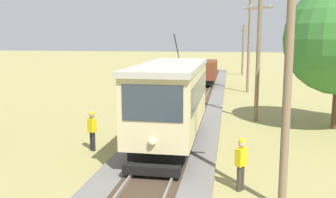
{
  "coord_description": "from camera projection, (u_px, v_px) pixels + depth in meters",
  "views": [
    {
      "loc": [
        2.54,
        5.2,
        4.97
      ],
      "look_at": [
        -0.61,
        23.79,
        1.76
      ],
      "focal_mm": 39.12,
      "sensor_mm": 36.0,
      "label": 1
    }
  ],
  "objects": [
    {
      "name": "red_tram",
      "position": [
        171.0,
        100.0,
        16.23
      ],
      "size": [
        2.6,
        8.54,
        4.79
      ],
      "color": "beige",
      "rests_on": "rail_right"
    },
    {
      "name": "freight_car",
      "position": [
        204.0,
        71.0,
        36.57
      ],
      "size": [
        2.4,
        5.2,
        2.31
      ],
      "color": "brown",
      "rests_on": "rail_right"
    },
    {
      "name": "utility_pole_near_tram",
      "position": [
        288.0,
        66.0,
        10.2
      ],
      "size": [
        1.4,
        0.55,
        8.13
      ],
      "color": "#7A664C",
      "rests_on": "ground"
    },
    {
      "name": "utility_pole_mid",
      "position": [
        258.0,
        56.0,
        21.33
      ],
      "size": [
        1.4,
        0.28,
        7.54
      ],
      "color": "#7A664C",
      "rests_on": "ground"
    },
    {
      "name": "utility_pole_far",
      "position": [
        249.0,
        45.0,
        32.49
      ],
      "size": [
        1.4,
        0.29,
        8.4
      ],
      "color": "#7A664C",
      "rests_on": "ground"
    },
    {
      "name": "utility_pole_distant",
      "position": [
        243.0,
        49.0,
        47.61
      ],
      "size": [
        1.4,
        0.51,
        6.54
      ],
      "color": "#7A664C",
      "rests_on": "ground"
    },
    {
      "name": "track_worker",
      "position": [
        241.0,
        162.0,
        11.82
      ],
      "size": [
        0.42,
        0.45,
        1.78
      ],
      "rotation": [
        0.0,
        0.0,
        -0.67
      ],
      "color": "#38332D",
      "rests_on": "ground"
    },
    {
      "name": "second_worker",
      "position": [
        92.0,
        129.0,
        16.04
      ],
      "size": [
        0.45,
        0.42,
        1.78
      ],
      "rotation": [
        0.0,
        0.0,
        -2.2
      ],
      "color": "black",
      "rests_on": "ground"
    }
  ]
}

